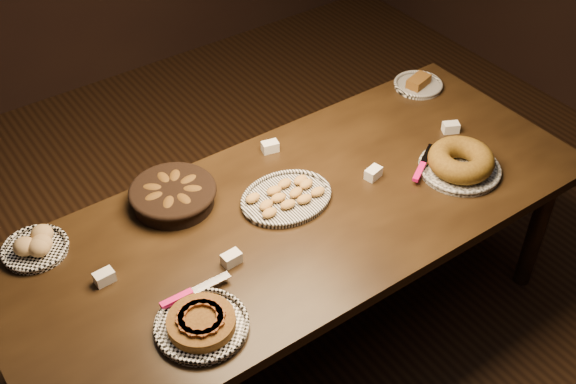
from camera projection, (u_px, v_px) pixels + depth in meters
ground at (298, 331)px, 3.30m from camera, size 5.00×5.00×0.00m
buffet_table at (300, 224)px, 2.86m from camera, size 2.40×1.00×0.75m
apple_tart_plate at (201, 323)px, 2.37m from camera, size 0.35×0.32×0.06m
madeleine_platter at (286, 197)px, 2.84m from camera, size 0.38×0.31×0.04m
bundt_cake_plate at (460, 163)px, 2.96m from camera, size 0.39×0.36×0.11m
croissant_basket at (173, 194)px, 2.81m from camera, size 0.34×0.34×0.09m
bread_roll_plate at (36, 246)px, 2.62m from camera, size 0.25×0.25×0.08m
loaf_plate at (418, 84)px, 3.46m from camera, size 0.24×0.24×0.06m
tent_cards at (295, 191)px, 2.86m from camera, size 1.70×0.52×0.04m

